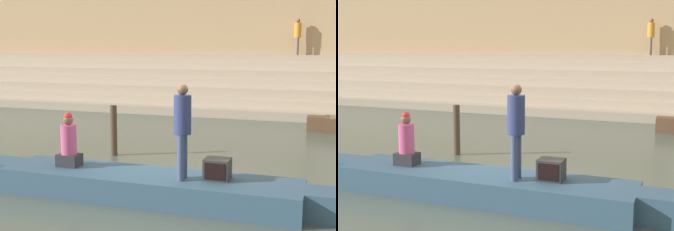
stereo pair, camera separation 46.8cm
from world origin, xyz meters
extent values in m
plane|color=#47544C|center=(0.00, 0.00, 0.00)|extent=(120.00, 120.00, 0.00)
cube|color=tan|center=(0.00, 11.55, 0.17)|extent=(36.00, 4.95, 0.34)
cube|color=#B2A28D|center=(0.00, 11.91, 0.51)|extent=(36.00, 4.24, 0.34)
cube|color=tan|center=(0.00, 12.26, 0.84)|extent=(36.00, 3.53, 0.34)
cube|color=#B2A28D|center=(0.00, 12.61, 1.18)|extent=(36.00, 2.83, 0.34)
cube|color=tan|center=(0.00, 12.97, 1.52)|extent=(36.00, 2.12, 0.34)
cube|color=#B2A28D|center=(0.00, 13.32, 1.86)|extent=(36.00, 1.41, 0.34)
cube|color=tan|center=(0.00, 13.67, 2.19)|extent=(36.00, 0.71, 0.34)
cube|color=tan|center=(0.00, 14.63, 4.63)|extent=(34.20, 1.20, 9.26)
cube|color=brown|center=(0.00, 14.01, 0.30)|extent=(34.20, 0.12, 0.60)
cube|color=#33516B|center=(-0.18, -0.77, 0.23)|extent=(5.55, 1.22, 0.47)
cube|color=#2D2D2D|center=(-0.18, -0.77, 0.44)|extent=(5.10, 1.12, 0.05)
cube|color=#33516B|center=(2.98, -0.77, 0.23)|extent=(0.78, 0.67, 0.47)
cube|color=#33516B|center=(-3.34, -0.77, 0.23)|extent=(0.78, 0.67, 0.47)
cylinder|color=olive|center=(-1.01, -0.06, 0.37)|extent=(2.94, 0.04, 0.04)
cylinder|color=#3D4C75|center=(0.55, -0.81, 0.87)|extent=(0.13, 0.13, 0.80)
cylinder|color=#3D4C75|center=(0.55, -0.97, 0.87)|extent=(0.13, 0.13, 0.80)
cylinder|color=navy|center=(0.55, -0.89, 1.60)|extent=(0.30, 0.30, 0.67)
sphere|color=brown|center=(0.55, -0.89, 2.03)|extent=(0.19, 0.19, 0.19)
cube|color=#28282D|center=(-1.79, -0.73, 0.58)|extent=(0.42, 0.33, 0.23)
cylinder|color=#C64C7F|center=(-1.79, -0.73, 0.98)|extent=(0.30, 0.30, 0.57)
sphere|color=brown|center=(-1.79, -0.73, 1.36)|extent=(0.19, 0.19, 0.19)
sphere|color=red|center=(-1.79, -0.73, 1.43)|extent=(0.16, 0.16, 0.16)
cube|color=#2D2D2D|center=(1.12, -0.68, 0.65)|extent=(0.44, 0.38, 0.37)
cube|color=black|center=(1.12, -0.88, 0.65)|extent=(0.36, 0.02, 0.29)
cube|color=brown|center=(2.49, 7.53, 0.24)|extent=(0.55, 0.56, 0.48)
cylinder|color=#473828|center=(-2.24, 2.16, 0.64)|extent=(0.17, 0.17, 1.28)
cylinder|color=#756656|center=(1.37, 13.76, 2.75)|extent=(0.13, 0.13, 0.78)
cylinder|color=#756656|center=(1.37, 13.59, 2.75)|extent=(0.13, 0.13, 0.78)
cylinder|color=orange|center=(1.37, 13.67, 3.47)|extent=(0.31, 0.31, 0.65)
sphere|color=brown|center=(1.37, 13.67, 3.89)|extent=(0.19, 0.19, 0.19)
camera|label=1|loc=(2.92, -8.39, 2.75)|focal=50.00mm
camera|label=2|loc=(3.35, -8.22, 2.75)|focal=50.00mm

